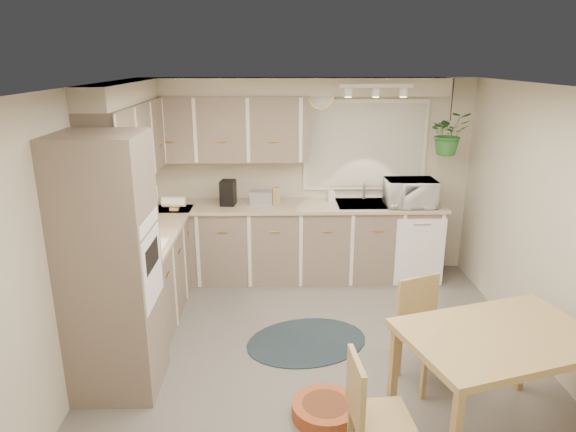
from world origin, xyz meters
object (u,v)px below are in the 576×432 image
(chair_back, at_px, (430,335))
(pet_bed, at_px, (325,410))
(braided_rug, at_px, (307,342))
(dining_table, at_px, (495,385))
(microwave, at_px, (410,190))
(chair_left, at_px, (382,415))

(chair_back, distance_m, pet_bed, 1.06)
(chair_back, xyz_separation_m, pet_bed, (-0.89, -0.43, -0.38))
(braided_rug, bearing_deg, pet_bed, -85.80)
(chair_back, distance_m, braided_rug, 1.24)
(pet_bed, bearing_deg, dining_table, -10.36)
(dining_table, xyz_separation_m, braided_rug, (-1.25, 1.29, -0.41))
(dining_table, distance_m, chair_back, 0.70)
(chair_back, bearing_deg, microwave, -120.60)
(dining_table, bearing_deg, pet_bed, 169.64)
(chair_back, distance_m, microwave, 2.23)
(chair_left, relative_size, braided_rug, 0.71)
(braided_rug, distance_m, pet_bed, 1.08)
(chair_left, distance_m, chair_back, 1.11)
(dining_table, xyz_separation_m, chair_back, (-0.28, 0.64, 0.03))
(dining_table, relative_size, pet_bed, 2.57)
(dining_table, distance_m, chair_left, 0.91)
(chair_left, bearing_deg, braided_rug, -171.40)
(chair_left, bearing_deg, pet_bed, -154.38)
(chair_left, bearing_deg, chair_back, 143.36)
(dining_table, relative_size, braided_rug, 1.11)
(chair_back, xyz_separation_m, microwave, (0.32, 2.09, 0.69))
(dining_table, relative_size, microwave, 2.26)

